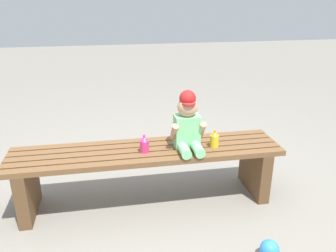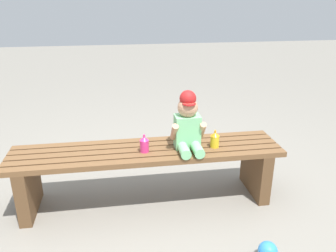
# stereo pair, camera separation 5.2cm
# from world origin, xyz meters

# --- Properties ---
(ground_plane) EXTENTS (16.00, 16.00, 0.00)m
(ground_plane) POSITION_xyz_m (0.00, 0.00, 0.00)
(ground_plane) COLOR gray
(park_bench) EXTENTS (1.85, 0.40, 0.41)m
(park_bench) POSITION_xyz_m (0.00, 0.00, 0.29)
(park_bench) COLOR brown
(park_bench) RESTS_ON ground_plane
(child_figure) EXTENTS (0.23, 0.27, 0.40)m
(child_figure) POSITION_xyz_m (0.28, -0.03, 0.59)
(child_figure) COLOR #7FCC8C
(child_figure) RESTS_ON park_bench
(sippy_cup_left) EXTENTS (0.06, 0.06, 0.12)m
(sippy_cup_left) POSITION_xyz_m (-0.02, -0.04, 0.47)
(sippy_cup_left) COLOR #E5337F
(sippy_cup_left) RESTS_ON park_bench
(sippy_cup_right) EXTENTS (0.06, 0.06, 0.12)m
(sippy_cup_right) POSITION_xyz_m (0.47, -0.04, 0.47)
(sippy_cup_right) COLOR yellow
(sippy_cup_right) RESTS_ON park_bench
(toy_ball) EXTENTS (0.11, 0.11, 0.11)m
(toy_ball) POSITION_xyz_m (0.61, -0.69, 0.06)
(toy_ball) COLOR #338CE5
(toy_ball) RESTS_ON ground_plane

